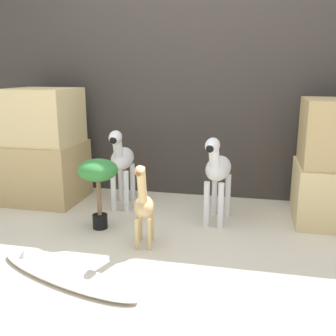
% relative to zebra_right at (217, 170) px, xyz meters
% --- Properties ---
extents(ground_plane, '(14.00, 14.00, 0.00)m').
position_rel_zebra_right_xyz_m(ground_plane, '(-0.34, -0.74, -0.44)').
color(ground_plane, beige).
extents(wall_back, '(6.40, 0.08, 2.20)m').
position_rel_zebra_right_xyz_m(wall_back, '(-0.34, 0.72, 0.66)').
color(wall_back, '#38332D').
rests_on(wall_back, ground_plane).
extents(rock_pillar_left, '(0.64, 0.62, 1.05)m').
position_rel_zebra_right_xyz_m(rock_pillar_left, '(-1.62, 0.23, 0.07)').
color(rock_pillar_left, tan).
rests_on(rock_pillar_left, ground_plane).
extents(zebra_right, '(0.24, 0.55, 0.73)m').
position_rel_zebra_right_xyz_m(zebra_right, '(0.00, 0.00, 0.00)').
color(zebra_right, white).
rests_on(zebra_right, ground_plane).
extents(zebra_left, '(0.23, 0.55, 0.73)m').
position_rel_zebra_right_xyz_m(zebra_left, '(-0.86, 0.18, 0.00)').
color(zebra_left, white).
rests_on(zebra_left, ground_plane).
extents(giraffe_figurine, '(0.17, 0.37, 0.63)m').
position_rel_zebra_right_xyz_m(giraffe_figurine, '(-0.45, -0.57, -0.12)').
color(giraffe_figurine, tan).
rests_on(giraffe_figurine, ground_plane).
extents(potted_palm_front, '(0.31, 0.31, 0.56)m').
position_rel_zebra_right_xyz_m(potted_palm_front, '(-0.88, -0.33, -0.01)').
color(potted_palm_front, black).
rests_on(potted_palm_front, ground_plane).
extents(surfboard, '(1.09, 0.59, 0.09)m').
position_rel_zebra_right_xyz_m(surfboard, '(-0.79, -1.08, -0.42)').
color(surfboard, silver).
rests_on(surfboard, ground_plane).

